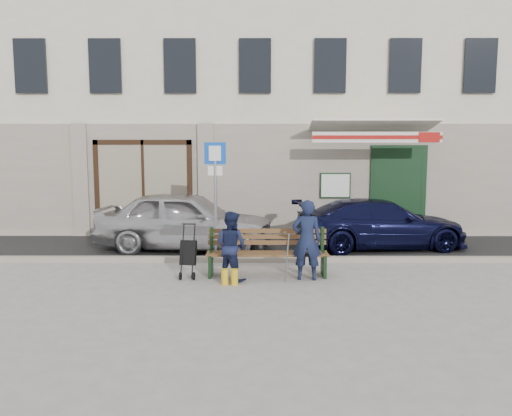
{
  "coord_description": "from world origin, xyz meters",
  "views": [
    {
      "loc": [
        0.07,
        -9.38,
        2.55
      ],
      "look_at": [
        0.04,
        1.6,
        1.2
      ],
      "focal_mm": 35.0,
      "sensor_mm": 36.0,
      "label": 1
    }
  ],
  "objects_px": {
    "car_silver": "(186,220)",
    "car_navy": "(380,224)",
    "parking_sign": "(215,181)",
    "stroller": "(188,254)",
    "bench": "(265,253)",
    "man": "(307,240)",
    "woman": "(231,246)"
  },
  "relations": [
    {
      "from": "man",
      "to": "stroller",
      "type": "relative_size",
      "value": 1.48
    },
    {
      "from": "car_navy",
      "to": "bench",
      "type": "bearing_deg",
      "value": 126.15
    },
    {
      "from": "stroller",
      "to": "car_silver",
      "type": "bearing_deg",
      "value": 105.68
    },
    {
      "from": "car_navy",
      "to": "stroller",
      "type": "xyz_separation_m",
      "value": [
        -4.45,
        -2.86,
        -0.16
      ]
    },
    {
      "from": "parking_sign",
      "to": "stroller",
      "type": "distance_m",
      "value": 2.19
    },
    {
      "from": "car_silver",
      "to": "car_navy",
      "type": "distance_m",
      "value": 4.88
    },
    {
      "from": "parking_sign",
      "to": "woman",
      "type": "height_order",
      "value": "parking_sign"
    },
    {
      "from": "bench",
      "to": "stroller",
      "type": "distance_m",
      "value": 1.51
    },
    {
      "from": "bench",
      "to": "man",
      "type": "distance_m",
      "value": 0.9
    },
    {
      "from": "car_silver",
      "to": "car_navy",
      "type": "relative_size",
      "value": 1.01
    },
    {
      "from": "bench",
      "to": "man",
      "type": "height_order",
      "value": "man"
    },
    {
      "from": "bench",
      "to": "man",
      "type": "relative_size",
      "value": 1.55
    },
    {
      "from": "parking_sign",
      "to": "stroller",
      "type": "height_order",
      "value": "parking_sign"
    },
    {
      "from": "bench",
      "to": "woman",
      "type": "distance_m",
      "value": 0.76
    },
    {
      "from": "car_silver",
      "to": "stroller",
      "type": "xyz_separation_m",
      "value": [
        0.42,
        -2.61,
        -0.28
      ]
    },
    {
      "from": "car_silver",
      "to": "car_navy",
      "type": "bearing_deg",
      "value": -81.27
    },
    {
      "from": "parking_sign",
      "to": "man",
      "type": "xyz_separation_m",
      "value": [
        1.9,
        -1.88,
        -1.0
      ]
    },
    {
      "from": "car_navy",
      "to": "stroller",
      "type": "distance_m",
      "value": 5.29
    },
    {
      "from": "woman",
      "to": "parking_sign",
      "type": "bearing_deg",
      "value": -42.8
    },
    {
      "from": "car_silver",
      "to": "parking_sign",
      "type": "distance_m",
      "value": 1.59
    },
    {
      "from": "parking_sign",
      "to": "car_navy",
      "type": "bearing_deg",
      "value": 23.38
    },
    {
      "from": "car_silver",
      "to": "parking_sign",
      "type": "relative_size",
      "value": 1.64
    },
    {
      "from": "man",
      "to": "woman",
      "type": "distance_m",
      "value": 1.45
    },
    {
      "from": "car_navy",
      "to": "woman",
      "type": "xyz_separation_m",
      "value": [
        -3.6,
        -3.07,
        0.04
      ]
    },
    {
      "from": "man",
      "to": "woman",
      "type": "bearing_deg",
      "value": 5.79
    },
    {
      "from": "parking_sign",
      "to": "man",
      "type": "distance_m",
      "value": 2.85
    },
    {
      "from": "stroller",
      "to": "woman",
      "type": "bearing_deg",
      "value": -7.24
    },
    {
      "from": "car_navy",
      "to": "parking_sign",
      "type": "relative_size",
      "value": 1.62
    },
    {
      "from": "car_navy",
      "to": "bench",
      "type": "xyz_separation_m",
      "value": [
        -2.94,
        -2.73,
        -0.17
      ]
    },
    {
      "from": "bench",
      "to": "man",
      "type": "xyz_separation_m",
      "value": [
        0.8,
        -0.29,
        0.32
      ]
    },
    {
      "from": "bench",
      "to": "parking_sign",
      "type": "bearing_deg",
      "value": 124.77
    },
    {
      "from": "parking_sign",
      "to": "stroller",
      "type": "relative_size",
      "value": 2.53
    }
  ]
}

